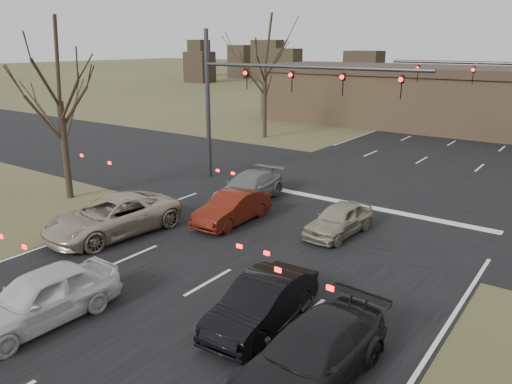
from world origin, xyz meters
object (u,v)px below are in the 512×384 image
at_px(car_charcoal_sedan, 312,354).
at_px(building, 503,101).
at_px(car_red_ahead, 232,208).
at_px(car_white_sedan, 41,297).
at_px(car_silver_ahead, 339,219).
at_px(car_black_hatch, 262,302).
at_px(car_grey_ahead, 249,187).
at_px(mast_arm_near, 257,89).
at_px(car_silver_suv, 113,216).

bearing_deg(car_charcoal_sedan, building, 98.66).
bearing_deg(car_red_ahead, building, 80.21).
relative_size(car_white_sedan, car_silver_ahead, 1.20).
distance_m(car_black_hatch, car_grey_ahead, 10.96).
bearing_deg(mast_arm_near, building, 73.87).
bearing_deg(car_white_sedan, car_charcoal_sedan, 18.21).
xyz_separation_m(car_silver_suv, car_charcoal_sedan, (10.75, -3.27, -0.08)).
height_order(building, car_white_sedan, building).
height_order(car_silver_suv, car_white_sedan, car_silver_suv).
xyz_separation_m(car_black_hatch, car_red_ahead, (-5.56, 5.82, -0.01)).
height_order(car_silver_suv, car_red_ahead, car_silver_suv).
bearing_deg(building, car_grey_ahead, -102.36).
xyz_separation_m(car_charcoal_sedan, car_red_ahead, (-7.78, 7.06, -0.02)).
bearing_deg(car_silver_suv, car_charcoal_sedan, -10.94).
bearing_deg(building, mast_arm_near, -106.13).
distance_m(car_white_sedan, car_silver_ahead, 11.12).
distance_m(mast_arm_near, car_red_ahead, 7.24).
bearing_deg(car_silver_ahead, car_grey_ahead, 168.93).
bearing_deg(car_grey_ahead, building, 71.60).
relative_size(car_black_hatch, car_grey_ahead, 0.87).
height_order(building, car_red_ahead, building).
height_order(building, car_silver_ahead, building).
bearing_deg(car_black_hatch, car_red_ahead, 130.60).
distance_m(mast_arm_near, car_black_hatch, 14.31).
bearing_deg(car_charcoal_sedan, car_red_ahead, 141.88).
bearing_deg(building, car_white_sedan, -95.99).
xyz_separation_m(building, car_silver_suv, (-7.77, -33.98, -1.91)).
bearing_deg(car_white_sedan, car_red_ahead, 96.00).
distance_m(car_grey_ahead, car_silver_ahead, 5.63).
xyz_separation_m(car_silver_suv, car_grey_ahead, (1.77, 6.60, -0.08)).
bearing_deg(car_grey_ahead, car_silver_ahead, -20.85).
bearing_deg(car_red_ahead, mast_arm_near, 114.29).
height_order(car_white_sedan, car_grey_ahead, car_white_sedan).
distance_m(car_white_sedan, car_charcoal_sedan, 7.41).
bearing_deg(car_white_sedan, car_silver_ahead, 73.04).
distance_m(car_black_hatch, car_red_ahead, 8.05).
bearing_deg(car_charcoal_sedan, car_silver_suv, 167.17).
distance_m(building, car_silver_suv, 34.91).
height_order(building, car_grey_ahead, building).
xyz_separation_m(car_silver_suv, car_black_hatch, (8.54, -2.03, -0.09)).
relative_size(car_grey_ahead, car_red_ahead, 1.17).
relative_size(building, car_white_sedan, 9.76).
height_order(car_charcoal_sedan, car_grey_ahead, car_grey_ahead).
relative_size(car_silver_suv, car_grey_ahead, 1.17).
distance_m(car_silver_suv, car_black_hatch, 8.78).
relative_size(building, car_silver_ahead, 11.67).
xyz_separation_m(car_white_sedan, car_black_hatch, (4.89, 3.33, -0.08)).
distance_m(building, car_black_hatch, 36.08).
bearing_deg(car_black_hatch, car_white_sedan, -148.88).
bearing_deg(car_silver_ahead, car_black_hatch, -75.88).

